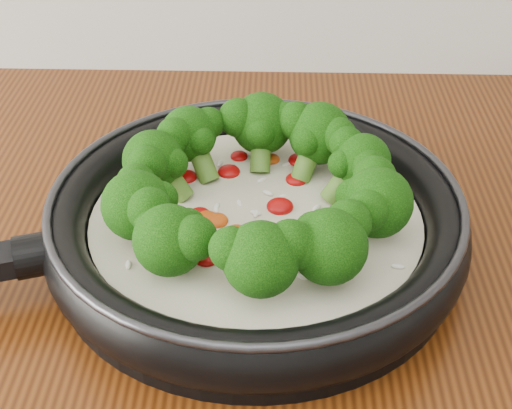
{
  "coord_description": "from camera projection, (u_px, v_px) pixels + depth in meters",
  "views": [
    {
      "loc": [
        -0.02,
        0.62,
        1.31
      ],
      "look_at": [
        -0.04,
        1.12,
        0.95
      ],
      "focal_mm": 51.38,
      "sensor_mm": 36.0,
      "label": 1
    }
  ],
  "objects": [
    {
      "name": "skillet",
      "position": [
        253.0,
        215.0,
        0.63
      ],
      "size": [
        0.6,
        0.46,
        0.1
      ],
      "color": "black",
      "rests_on": "counter"
    }
  ]
}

